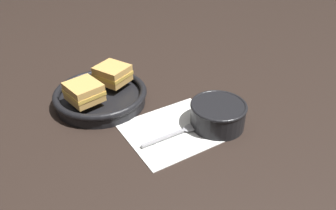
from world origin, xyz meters
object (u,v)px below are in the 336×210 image
spoon (184,130)px  skillet (101,96)px  sandwich_near_left (84,92)px  sandwich_near_right (113,74)px  soup_bowl (218,113)px

spoon → skillet: skillet is taller
spoon → skillet: (-0.12, 0.23, 0.01)m
spoon → skillet: 0.26m
spoon → sandwich_near_left: sandwich_near_left is taller
skillet → sandwich_near_right: size_ratio=2.29×
spoon → sandwich_near_left: bearing=130.5°
soup_bowl → sandwich_near_right: 0.31m
soup_bowl → skillet: soup_bowl is taller
skillet → sandwich_near_left: (-0.05, -0.02, 0.04)m
sandwich_near_left → sandwich_near_right: 0.11m
sandwich_near_left → sandwich_near_right: size_ratio=0.88×
sandwich_near_right → sandwich_near_left: bearing=-154.4°
spoon → sandwich_near_left: (-0.17, 0.21, 0.06)m
soup_bowl → sandwich_near_left: size_ratio=1.43×
skillet → sandwich_near_left: bearing=-154.4°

